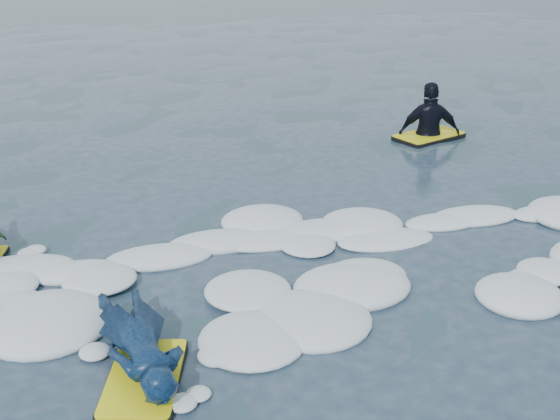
# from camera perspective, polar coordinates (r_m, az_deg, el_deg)

# --- Properties ---
(ground) EXTENTS (120.00, 120.00, 0.00)m
(ground) POSITION_cam_1_polar(r_m,az_deg,el_deg) (6.88, -0.44, -8.62)
(ground) COLOR #172637
(ground) RESTS_ON ground
(foam_band) EXTENTS (12.00, 3.10, 0.30)m
(foam_band) POSITION_cam_1_polar(r_m,az_deg,el_deg) (7.76, -2.22, -4.77)
(foam_band) COLOR white
(foam_band) RESTS_ON ground
(prone_woman_unit) EXTENTS (0.87, 1.73, 0.43)m
(prone_woman_unit) POSITION_cam_1_polar(r_m,az_deg,el_deg) (6.15, -11.23, -10.82)
(prone_woman_unit) COLOR black
(prone_woman_unit) RESTS_ON ground
(waiting_rider_unit) EXTENTS (1.39, 1.08, 1.84)m
(waiting_rider_unit) POSITION_cam_1_polar(r_m,az_deg,el_deg) (12.58, 12.01, 5.99)
(waiting_rider_unit) COLOR black
(waiting_rider_unit) RESTS_ON ground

